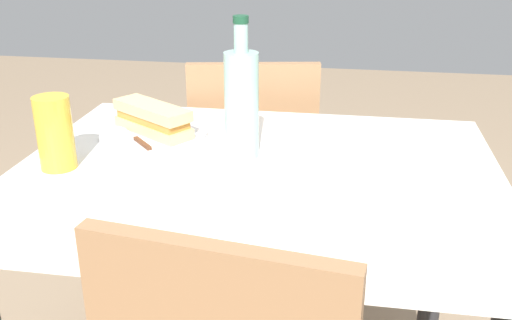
% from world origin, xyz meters
% --- Properties ---
extents(dining_table, '(1.01, 0.79, 0.74)m').
position_xyz_m(dining_table, '(0.00, 0.00, 0.61)').
color(dining_table, silver).
rests_on(dining_table, ground).
extents(chair_near, '(0.47, 0.47, 0.85)m').
position_xyz_m(chair_near, '(0.11, -0.59, 0.48)').
color(chair_near, '#936B47').
rests_on(chair_near, ground).
extents(plate_near, '(0.25, 0.25, 0.01)m').
position_xyz_m(plate_near, '(0.27, -0.14, 0.75)').
color(plate_near, white).
rests_on(plate_near, dining_table).
extents(baguette_sandwich_near, '(0.22, 0.18, 0.07)m').
position_xyz_m(baguette_sandwich_near, '(0.27, -0.14, 0.79)').
color(baguette_sandwich_near, '#DBB77A').
rests_on(baguette_sandwich_near, plate_near).
extents(knife_near, '(0.13, 0.14, 0.01)m').
position_xyz_m(knife_near, '(0.29, -0.09, 0.76)').
color(knife_near, silver).
rests_on(knife_near, plate_near).
extents(water_bottle, '(0.07, 0.07, 0.30)m').
position_xyz_m(water_bottle, '(0.04, -0.07, 0.86)').
color(water_bottle, '#99C6B7').
rests_on(water_bottle, dining_table).
extents(beer_glass, '(0.07, 0.07, 0.15)m').
position_xyz_m(beer_glass, '(0.41, 0.06, 0.82)').
color(beer_glass, gold).
rests_on(beer_glass, dining_table).
extents(paper_napkin, '(0.18, 0.18, 0.00)m').
position_xyz_m(paper_napkin, '(-0.05, 0.29, 0.74)').
color(paper_napkin, white).
rests_on(paper_napkin, dining_table).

